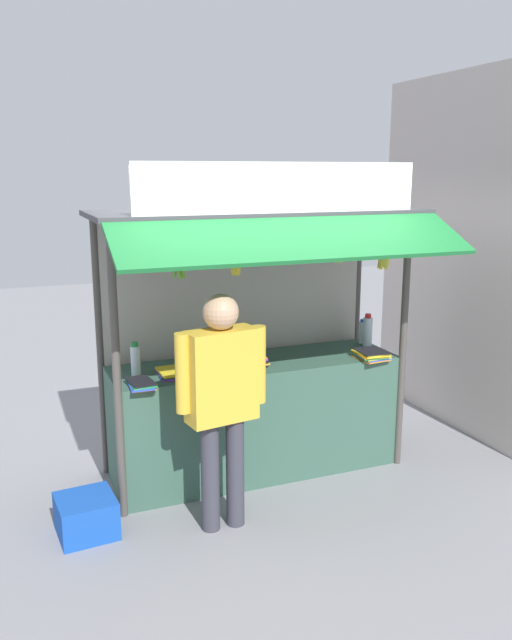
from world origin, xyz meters
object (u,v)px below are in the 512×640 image
(plastic_crate, at_px, (86,516))
(magazine_stack_far_left, at_px, (172,373))
(vendor_person, at_px, (222,391))
(water_bottle_mid_left, at_px, (362,332))
(magazine_stack_back_left, at_px, (371,355))
(water_bottle_right, at_px, (135,360))
(banana_bunch_rightmost, at_px, (383,259))
(water_bottle_front_left, at_px, (368,331))
(banana_bunch_leftmost, at_px, (339,254))
(banana_bunch_inner_left, at_px, (180,266))
(magazine_stack_front_right, at_px, (251,359))
(water_bottle_back_right, at_px, (209,348))
(banana_bunch_inner_right, at_px, (236,266))
(magazine_stack_mid_right, at_px, (141,384))

(plastic_crate, bearing_deg, magazine_stack_far_left, 28.06)
(plastic_crate, bearing_deg, vendor_person, -15.88)
(water_bottle_mid_left, bearing_deg, magazine_stack_back_left, -111.96)
(water_bottle_right, bearing_deg, magazine_stack_back_left, -7.93)
(banana_bunch_rightmost, relative_size, vendor_person, 0.20)
(banana_bunch_rightmost, bearing_deg, water_bottle_front_left, 68.22)
(vendor_person, bearing_deg, water_bottle_front_left, 17.95)
(water_bottle_right, height_order, magazine_stack_far_left, water_bottle_right)
(banana_bunch_leftmost, xyz_separation_m, banana_bunch_inner_left, (-1.23, 0.00, -0.03))
(magazine_stack_far_left, distance_m, banana_bunch_inner_left, 0.93)
(magazine_stack_front_right, bearing_deg, water_bottle_back_right, 140.14)
(magazine_stack_front_right, relative_size, vendor_person, 0.18)
(water_bottle_back_right, xyz_separation_m, banana_bunch_inner_right, (0.01, -0.63, 0.76))
(water_bottle_right, relative_size, water_bottle_mid_left, 1.19)
(water_bottle_front_left, xyz_separation_m, magazine_stack_back_left, (-0.17, -0.34, -0.10))
(water_bottle_front_left, xyz_separation_m, vendor_person, (-1.64, -0.83, -0.07))
(magazine_stack_mid_right, height_order, banana_bunch_inner_right, banana_bunch_inner_right)
(magazine_stack_far_left, bearing_deg, banana_bunch_inner_left, -91.61)
(water_bottle_mid_left, distance_m, banana_bunch_inner_left, 2.10)
(banana_bunch_inner_left, bearing_deg, water_bottle_mid_left, 18.86)
(water_bottle_mid_left, relative_size, magazine_stack_far_left, 0.72)
(water_bottle_mid_left, relative_size, plastic_crate, 0.57)
(magazine_stack_back_left, bearing_deg, water_bottle_back_right, 160.18)
(water_bottle_right, distance_m, magazine_stack_mid_right, 0.29)
(magazine_stack_front_right, distance_m, plastic_crate, 1.70)
(water_bottle_back_right, distance_m, water_bottle_mid_left, 1.45)
(water_bottle_mid_left, bearing_deg, water_bottle_back_right, 180.00)
(water_bottle_mid_left, relative_size, banana_bunch_rightmost, 0.67)
(water_bottle_right, xyz_separation_m, magazine_stack_front_right, (0.92, -0.04, -0.08))
(magazine_stack_far_left, xyz_separation_m, magazine_stack_mid_right, (-0.27, -0.17, 0.00))
(magazine_stack_front_right, distance_m, banana_bunch_inner_left, 1.15)
(magazine_stack_mid_right, distance_m, banana_bunch_inner_right, 1.09)
(magazine_stack_far_left, height_order, banana_bunch_leftmost, banana_bunch_leftmost)
(water_bottle_mid_left, relative_size, magazine_stack_back_left, 0.77)
(banana_bunch_rightmost, bearing_deg, magazine_stack_back_left, 78.11)
(water_bottle_mid_left, distance_m, banana_bunch_rightmost, 1.01)
(magazine_stack_front_right, relative_size, banana_bunch_inner_right, 0.98)
(water_bottle_back_right, bearing_deg, plastic_crate, -148.76)
(banana_bunch_rightmost, bearing_deg, magazine_stack_far_left, 168.01)
(magazine_stack_far_left, relative_size, banana_bunch_inner_right, 1.01)
(banana_bunch_rightmost, distance_m, banana_bunch_leftmost, 0.40)
(water_bottle_right, relative_size, banana_bunch_rightmost, 0.80)
(magazine_stack_back_left, height_order, banana_bunch_rightmost, banana_bunch_rightmost)
(magazine_stack_far_left, bearing_deg, water_bottle_front_left, 5.56)
(magazine_stack_front_right, bearing_deg, water_bottle_right, 177.40)
(water_bottle_front_left, relative_size, magazine_stack_mid_right, 0.99)
(water_bottle_front_left, bearing_deg, banana_bunch_inner_right, -159.94)
(magazine_stack_front_right, bearing_deg, water_bottle_front_left, 5.96)
(banana_bunch_leftmost, bearing_deg, magazine_stack_far_left, 164.32)
(magazine_stack_far_left, height_order, magazine_stack_mid_right, magazine_stack_mid_right)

